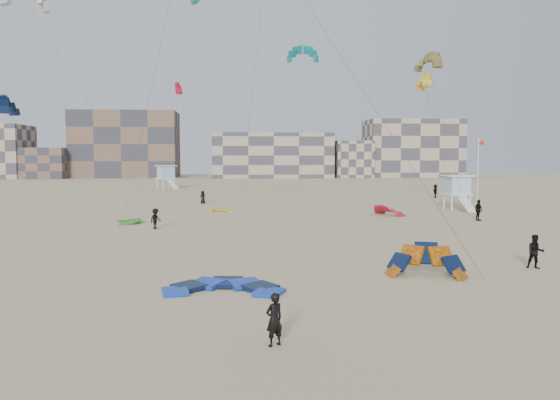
{
  "coord_description": "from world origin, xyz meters",
  "views": [
    {
      "loc": [
        0.37,
        -19.73,
        5.68
      ],
      "look_at": [
        2.41,
        6.0,
        3.63
      ],
      "focal_mm": 35.0,
      "sensor_mm": 36.0,
      "label": 1
    }
  ],
  "objects": [
    {
      "name": "ground",
      "position": [
        0.0,
        0.0,
        0.0
      ],
      "size": [
        320.0,
        320.0,
        0.0
      ],
      "primitive_type": "plane",
      "color": "#C6B584",
      "rests_on": "ground"
    },
    {
      "name": "kite_ground_blue",
      "position": [
        -0.22,
        3.08,
        0.0
      ],
      "size": [
        5.07,
        5.27,
        0.78
      ],
      "primitive_type": null,
      "rotation": [
        0.05,
        0.0,
        -0.12
      ],
      "color": "blue",
      "rests_on": "ground"
    },
    {
      "name": "kite_ground_orange",
      "position": [
        9.32,
        5.21,
        0.0
      ],
      "size": [
        4.66,
        4.64,
        3.73
      ],
      "primitive_type": null,
      "rotation": [
        0.9,
        0.0,
        -0.32
      ],
      "color": "orange",
      "rests_on": "ground"
    },
    {
      "name": "kite_ground_green",
      "position": [
        -9.01,
        27.66,
        0.0
      ],
      "size": [
        4.03,
        3.88,
        1.12
      ],
      "primitive_type": null,
      "rotation": [
        0.15,
        0.0,
        -1.29
      ],
      "color": "#439E20",
      "rests_on": "ground"
    },
    {
      "name": "kite_ground_red_far",
      "position": [
        15.03,
        32.05,
        0.0
      ],
      "size": [
        4.59,
        4.51,
        3.01
      ],
      "primitive_type": null,
      "rotation": [
        0.56,
        0.0,
        2.03
      ],
      "color": "red",
      "rests_on": "ground"
    },
    {
      "name": "kite_ground_yellow",
      "position": [
        -1.45,
        36.89,
        0.0
      ],
      "size": [
        3.1,
        3.26,
        1.23
      ],
      "primitive_type": null,
      "rotation": [
        0.19,
        0.0,
        0.1
      ],
      "color": "gold",
      "rests_on": "ground"
    },
    {
      "name": "kitesurfer_main",
      "position": [
        1.47,
        -3.77,
        0.81
      ],
      "size": [
        0.71,
        0.64,
        1.62
      ],
      "primitive_type": "imported",
      "rotation": [
        0.0,
        0.0,
        3.7
      ],
      "color": "black",
      "rests_on": "ground"
    },
    {
      "name": "kitesurfer_b",
      "position": [
        15.46,
        6.49,
        0.87
      ],
      "size": [
        1.0,
        0.88,
        1.74
      ],
      "primitive_type": "imported",
      "rotation": [
        0.0,
        0.0,
        -0.3
      ],
      "color": "black",
      "rests_on": "ground"
    },
    {
      "name": "kitesurfer_c",
      "position": [
        -6.04,
        23.58,
        0.81
      ],
      "size": [
        1.09,
        1.2,
        1.62
      ],
      "primitive_type": "imported",
      "rotation": [
        0.0,
        0.0,
        0.96
      ],
      "color": "black",
      "rests_on": "ground"
    },
    {
      "name": "kitesurfer_d",
      "position": [
        21.76,
        26.88,
        0.95
      ],
      "size": [
        0.6,
        1.16,
        1.89
      ],
      "primitive_type": "imported",
      "rotation": [
        0.0,
        0.0,
        1.7
      ],
      "color": "black",
      "rests_on": "ground"
    },
    {
      "name": "kitesurfer_e",
      "position": [
        -3.77,
        46.79,
        0.78
      ],
      "size": [
        0.88,
        0.7,
        1.57
      ],
      "primitive_type": "imported",
      "rotation": [
        0.0,
        0.0,
        -0.3
      ],
      "color": "black",
      "rests_on": "ground"
    },
    {
      "name": "kitesurfer_f",
      "position": [
        27.9,
        53.95,
        0.92
      ],
      "size": [
        0.86,
        1.78,
        1.84
      ],
      "primitive_type": "imported",
      "rotation": [
        0.0,
        0.0,
        -1.76
      ],
      "color": "black",
      "rests_on": "ground"
    },
    {
      "name": "kite_fly_olive",
      "position": [
        21.72,
        40.36,
        16.04
      ],
      "size": [
        4.87,
        13.23,
        16.57
      ],
      "rotation": [
        0.0,
        0.0,
        -1.19
      ],
      "color": "brown",
      "rests_on": "ground"
    },
    {
      "name": "kite_fly_yellow",
      "position": [
        24.15,
        48.71,
        15.07
      ],
      "size": [
        7.96,
        7.3,
        15.33
      ],
      "rotation": [
        0.0,
        0.0,
        -1.65
      ],
      "color": "gold",
      "rests_on": "ground"
    },
    {
      "name": "kite_fly_navy",
      "position": [
        -24.97,
        43.52,
        11.18
      ],
      "size": [
        6.58,
        4.08,
        11.72
      ],
      "rotation": [
        0.0,
        0.0,
        1.61
      ],
      "color": "#091740",
      "rests_on": "ground"
    },
    {
      "name": "kite_fly_teal_b",
      "position": [
        9.46,
        55.69,
        19.52
      ],
      "size": [
        4.65,
        4.4,
        19.71
      ],
      "rotation": [
        0.0,
        0.0,
        -0.15
      ],
      "color": "#0E7487",
      "rests_on": "ground"
    },
    {
      "name": "kite_fly_red",
      "position": [
        -8.32,
        64.24,
        15.83
      ],
      "size": [
        5.46,
        7.28,
        15.99
      ],
      "rotation": [
        0.0,
        0.0,
        1.67
      ],
      "color": "red",
      "rests_on": "ground"
    },
    {
      "name": "lifeguard_tower_near",
      "position": [
        23.75,
        36.43,
        1.86
      ],
      "size": [
        2.73,
        5.14,
        3.74
      ],
      "rotation": [
        0.0,
        0.0,
        0.03
      ],
      "color": "white",
      "rests_on": "ground"
    },
    {
      "name": "lifeguard_tower_far",
      "position": [
        -12.05,
        77.32,
        2.08
      ],
      "size": [
        4.09,
        6.3,
        4.19
      ],
      "rotation": [
        0.0,
        0.0,
        0.57
      ],
      "color": "white",
      "rests_on": "ground"
    },
    {
      "name": "flagpole",
      "position": [
        25.97,
        36.44,
        4.01
      ],
      "size": [
        0.62,
        0.1,
        7.62
      ],
      "color": "white",
      "rests_on": "ground"
    },
    {
      "name": "condo_west_b",
      "position": [
        -30.0,
        134.0,
        9.0
      ],
      "size": [
        28.0,
        14.0,
        18.0
      ],
      "primitive_type": "cube",
      "color": "brown",
      "rests_on": "ground"
    },
    {
      "name": "condo_mid",
      "position": [
        10.0,
        130.0,
        6.0
      ],
      "size": [
        32.0,
        16.0,
        12.0
      ],
      "primitive_type": "cube",
      "color": "tan",
      "rests_on": "ground"
    },
    {
      "name": "condo_east",
      "position": [
        50.0,
        132.0,
        8.0
      ],
      "size": [
        26.0,
        14.0,
        16.0
      ],
      "primitive_type": "cube",
      "color": "tan",
      "rests_on": "ground"
    },
    {
      "name": "condo_fill_left",
      "position": [
        -50.0,
        128.0,
        4.0
      ],
      "size": [
        12.0,
        10.0,
        8.0
      ],
      "primitive_type": "cube",
      "color": "brown",
      "rests_on": "ground"
    },
    {
      "name": "condo_fill_right",
      "position": [
        32.0,
        128.0,
        5.0
      ],
      "size": [
        10.0,
        10.0,
        10.0
      ],
      "primitive_type": "cube",
      "color": "tan",
      "rests_on": "ground"
    }
  ]
}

